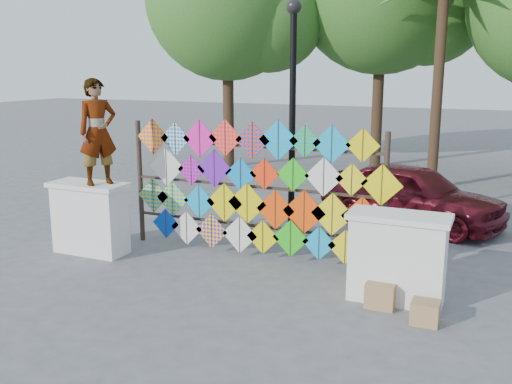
% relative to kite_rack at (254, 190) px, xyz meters
% --- Properties ---
extents(ground, '(80.00, 80.00, 0.00)m').
position_rel_kite_rack_xyz_m(ground, '(-0.09, -0.72, -1.21)').
color(ground, slate).
rests_on(ground, ground).
extents(parapet_left, '(1.40, 0.65, 1.28)m').
position_rel_kite_rack_xyz_m(parapet_left, '(-2.79, -0.92, -0.56)').
color(parapet_left, white).
rests_on(parapet_left, ground).
extents(parapet_right, '(1.40, 0.65, 1.28)m').
position_rel_kite_rack_xyz_m(parapet_right, '(2.61, -0.92, -0.56)').
color(parapet_right, white).
rests_on(parapet_right, ground).
extents(kite_rack, '(4.94, 0.24, 2.44)m').
position_rel_kite_rack_xyz_m(kite_rack, '(0.00, 0.00, 0.00)').
color(kite_rack, '#2F231A').
rests_on(kite_rack, ground).
extents(palm_tree, '(3.62, 3.62, 5.83)m').
position_rel_kite_rack_xyz_m(palm_tree, '(2.11, 7.28, 3.74)').
color(palm_tree, '#3F2A1B').
rests_on(palm_tree, ground).
extents(vendor_woman, '(0.71, 0.79, 1.81)m').
position_rel_kite_rack_xyz_m(vendor_woman, '(-2.50, -0.92, 0.97)').
color(vendor_woman, '#99999E').
rests_on(vendor_woman, parapet_left).
extents(sedan, '(4.12, 2.65, 1.31)m').
position_rel_kite_rack_xyz_m(sedan, '(2.17, 3.31, -0.56)').
color(sedan, '#570E1A').
rests_on(sedan, ground).
extents(lamppost, '(0.28, 0.28, 4.46)m').
position_rel_kite_rack_xyz_m(lamppost, '(0.21, 1.28, 1.48)').
color(lamppost, black).
rests_on(lamppost, ground).
extents(cardboard_box_near, '(0.40, 0.35, 0.35)m').
position_rel_kite_rack_xyz_m(cardboard_box_near, '(2.47, -1.22, -1.03)').
color(cardboard_box_near, '#A5794F').
rests_on(cardboard_box_near, ground).
extents(cardboard_box_far, '(0.35, 0.33, 0.30)m').
position_rel_kite_rack_xyz_m(cardboard_box_far, '(3.11, -1.52, -1.06)').
color(cardboard_box_far, '#A5794F').
rests_on(cardboard_box_far, ground).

